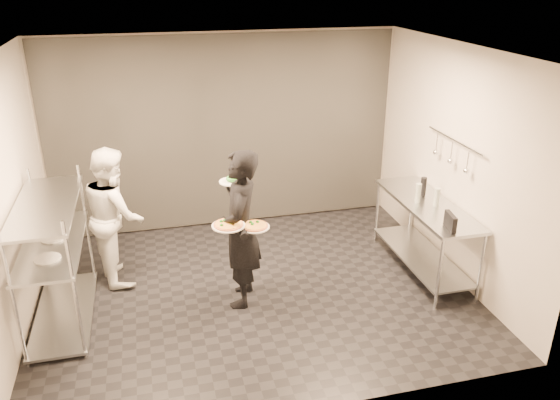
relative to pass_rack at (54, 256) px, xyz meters
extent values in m
cube|color=black|center=(2.15, 0.00, -0.77)|extent=(5.00, 4.00, 0.00)
cube|color=white|center=(2.15, 0.00, 2.03)|extent=(5.00, 4.00, 0.00)
cube|color=#BDB6AA|center=(2.15, 2.00, 0.63)|extent=(5.00, 0.00, 2.80)
cube|color=#BDB6AA|center=(2.15, -2.00, 0.63)|extent=(5.00, 0.00, 2.80)
cube|color=#BDB6AA|center=(-0.35, 0.00, 0.63)|extent=(0.00, 4.00, 2.80)
cube|color=#BDB6AA|center=(4.65, 0.00, 0.63)|extent=(0.00, 4.00, 2.80)
cube|color=silver|center=(2.15, 1.97, 0.63)|extent=(4.90, 0.04, 2.74)
cylinder|color=silver|center=(-0.27, -0.77, -0.02)|extent=(0.04, 0.04, 1.50)
cylinder|color=silver|center=(-0.27, 0.77, -0.02)|extent=(0.04, 0.04, 1.50)
cylinder|color=silver|center=(0.27, -0.77, -0.02)|extent=(0.04, 0.04, 1.50)
cylinder|color=silver|center=(0.27, 0.77, -0.02)|extent=(0.04, 0.04, 1.50)
cube|color=#A3A8AC|center=(0.00, 0.00, -0.72)|extent=(0.60, 1.60, 0.03)
cube|color=#A3A8AC|center=(0.00, 0.00, 0.13)|extent=(0.60, 1.60, 0.03)
cube|color=#A3A8AC|center=(0.00, 0.00, 0.58)|extent=(0.60, 1.60, 0.03)
cylinder|color=silver|center=(0.00, -0.35, 0.16)|extent=(0.26, 0.26, 0.01)
cylinder|color=silver|center=(0.00, 0.10, 0.16)|extent=(0.26, 0.26, 0.01)
cylinder|color=silver|center=(4.07, -0.86, -0.32)|extent=(0.04, 0.04, 0.90)
cylinder|color=silver|center=(4.07, 0.86, -0.32)|extent=(0.04, 0.04, 0.90)
cylinder|color=silver|center=(4.59, -0.86, -0.32)|extent=(0.04, 0.04, 0.90)
cylinder|color=silver|center=(4.59, 0.86, -0.32)|extent=(0.04, 0.04, 0.90)
cube|color=#A3A8AC|center=(4.33, 0.00, -0.59)|extent=(0.57, 1.71, 0.03)
cube|color=#A3A8AC|center=(4.33, 0.00, 0.13)|extent=(0.60, 1.80, 0.04)
cylinder|color=silver|center=(4.59, 0.00, 0.93)|extent=(0.02, 1.20, 0.02)
cylinder|color=silver|center=(4.57, -0.35, 0.80)|extent=(0.01, 0.01, 0.22)
sphere|color=silver|center=(4.57, -0.35, 0.67)|extent=(0.07, 0.07, 0.07)
cylinder|color=silver|center=(4.57, 0.00, 0.80)|extent=(0.01, 0.01, 0.22)
sphere|color=silver|center=(4.57, 0.00, 0.67)|extent=(0.07, 0.07, 0.07)
cylinder|color=silver|center=(4.57, 0.35, 0.80)|extent=(0.01, 0.01, 0.22)
sphere|color=silver|center=(4.57, 0.35, 0.67)|extent=(0.07, 0.07, 0.07)
imported|color=black|center=(1.98, -0.15, 0.14)|extent=(0.61, 0.76, 1.83)
imported|color=white|center=(0.60, 0.75, 0.07)|extent=(0.81, 0.94, 1.68)
cylinder|color=silver|center=(1.82, -0.33, 0.29)|extent=(0.36, 0.36, 0.01)
cylinder|color=#C27146|center=(1.82, -0.33, 0.31)|extent=(0.31, 0.31, 0.02)
cylinder|color=#CA691A|center=(1.82, -0.33, 0.32)|extent=(0.28, 0.28, 0.01)
sphere|color=#155F16|center=(1.82, -0.33, 0.32)|extent=(0.04, 0.04, 0.04)
cylinder|color=silver|center=(2.10, -0.33, 0.25)|extent=(0.32, 0.32, 0.01)
cylinder|color=#C27146|center=(2.10, -0.33, 0.26)|extent=(0.28, 0.28, 0.02)
cylinder|color=#CA691A|center=(2.10, -0.33, 0.27)|extent=(0.25, 0.25, 0.01)
sphere|color=#155F16|center=(2.10, -0.33, 0.28)|extent=(0.04, 0.04, 0.04)
cylinder|color=silver|center=(1.94, 0.12, 0.61)|extent=(0.29, 0.29, 0.01)
ellipsoid|color=#196719|center=(1.94, 0.12, 0.65)|extent=(0.13, 0.13, 0.07)
cube|color=black|center=(4.21, -0.72, 0.24)|extent=(0.09, 0.26, 0.18)
cylinder|color=#8F9C8F|center=(4.22, 0.06, 0.27)|extent=(0.07, 0.07, 0.24)
cylinder|color=#8F9C8F|center=(4.38, -0.10, 0.27)|extent=(0.07, 0.07, 0.23)
cylinder|color=black|center=(4.37, 0.21, 0.28)|extent=(0.07, 0.07, 0.25)
camera|label=1|loc=(1.09, -5.50, 2.82)|focal=35.00mm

